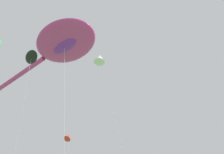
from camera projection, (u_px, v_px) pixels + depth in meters
big_show_kite at (63, 44)px, 18.25m from camera, size 3.62×11.78×16.08m
small_kite_diamond_red at (31, 58)px, 14.54m from camera, size 2.24×1.64×12.50m
small_kite_delta_white at (68, 138)px, 22.86m from camera, size 1.82×1.33×13.18m
small_kite_tiny_distant at (100, 59)px, 27.03m from camera, size 2.48×4.85×21.60m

